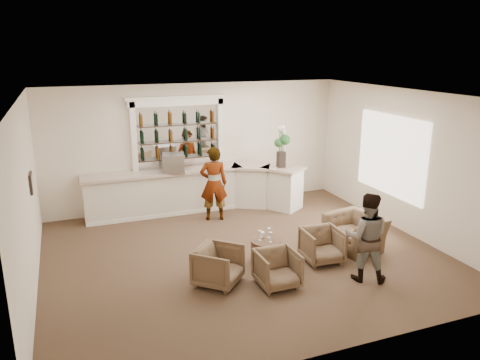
{
  "coord_description": "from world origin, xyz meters",
  "views": [
    {
      "loc": [
        -3.28,
        -8.39,
        4.18
      ],
      "look_at": [
        0.26,
        0.9,
        1.36
      ],
      "focal_mm": 35.0,
      "sensor_mm": 36.0,
      "label": 1
    }
  ],
  "objects_px": {
    "espresso_machine": "(174,163)",
    "bar_counter": "(197,190)",
    "sommelier": "(214,184)",
    "armchair_left": "(218,266)",
    "guest": "(366,237)",
    "armchair_center": "(277,269)",
    "armchair_right": "(322,245)",
    "cocktail_table": "(266,252)",
    "armchair_far": "(355,232)",
    "flower_vase": "(281,144)"
  },
  "relations": [
    {
      "from": "bar_counter",
      "to": "armchair_right",
      "type": "distance_m",
      "value": 4.15
    },
    {
      "from": "armchair_left",
      "to": "armchair_center",
      "type": "xyz_separation_m",
      "value": [
        0.97,
        -0.45,
        -0.02
      ]
    },
    {
      "from": "cocktail_table",
      "to": "guest",
      "type": "height_order",
      "value": "guest"
    },
    {
      "from": "armchair_right",
      "to": "espresso_machine",
      "type": "relative_size",
      "value": 1.41
    },
    {
      "from": "armchair_left",
      "to": "armchair_center",
      "type": "distance_m",
      "value": 1.07
    },
    {
      "from": "guest",
      "to": "armchair_center",
      "type": "height_order",
      "value": "guest"
    },
    {
      "from": "bar_counter",
      "to": "armchair_left",
      "type": "xyz_separation_m",
      "value": [
        -0.73,
        -4.0,
        -0.21
      ]
    },
    {
      "from": "sommelier",
      "to": "armchair_center",
      "type": "distance_m",
      "value": 3.73
    },
    {
      "from": "cocktail_table",
      "to": "armchair_right",
      "type": "relative_size",
      "value": 0.8
    },
    {
      "from": "armchair_left",
      "to": "armchair_far",
      "type": "xyz_separation_m",
      "value": [
        3.25,
        0.46,
        0.0
      ]
    },
    {
      "from": "guest",
      "to": "espresso_machine",
      "type": "height_order",
      "value": "guest"
    },
    {
      "from": "espresso_machine",
      "to": "bar_counter",
      "type": "bearing_deg",
      "value": 20.64
    },
    {
      "from": "bar_counter",
      "to": "armchair_far",
      "type": "relative_size",
      "value": 5.12
    },
    {
      "from": "bar_counter",
      "to": "armchair_center",
      "type": "bearing_deg",
      "value": -86.81
    },
    {
      "from": "cocktail_table",
      "to": "armchair_far",
      "type": "bearing_deg",
      "value": -0.07
    },
    {
      "from": "espresso_machine",
      "to": "armchair_left",
      "type": "bearing_deg",
      "value": -79.06
    },
    {
      "from": "armchair_center",
      "to": "espresso_machine",
      "type": "height_order",
      "value": "espresso_machine"
    },
    {
      "from": "armchair_right",
      "to": "cocktail_table",
      "type": "bearing_deg",
      "value": 167.4
    },
    {
      "from": "espresso_machine",
      "to": "cocktail_table",
      "type": "bearing_deg",
      "value": -60.64
    },
    {
      "from": "cocktail_table",
      "to": "espresso_machine",
      "type": "bearing_deg",
      "value": 106.66
    },
    {
      "from": "sommelier",
      "to": "armchair_center",
      "type": "xyz_separation_m",
      "value": [
        0.02,
        -3.68,
        -0.6
      ]
    },
    {
      "from": "espresso_machine",
      "to": "sommelier",
      "type": "bearing_deg",
      "value": -26.86
    },
    {
      "from": "cocktail_table",
      "to": "armchair_right",
      "type": "bearing_deg",
      "value": -16.06
    },
    {
      "from": "armchair_left",
      "to": "espresso_machine",
      "type": "distance_m",
      "value": 4.05
    },
    {
      "from": "armchair_far",
      "to": "armchair_center",
      "type": "bearing_deg",
      "value": -80.19
    },
    {
      "from": "flower_vase",
      "to": "cocktail_table",
      "type": "bearing_deg",
      "value": -120.39
    },
    {
      "from": "guest",
      "to": "armchair_right",
      "type": "height_order",
      "value": "guest"
    },
    {
      "from": "cocktail_table",
      "to": "flower_vase",
      "type": "height_order",
      "value": "flower_vase"
    },
    {
      "from": "armchair_left",
      "to": "guest",
      "type": "bearing_deg",
      "value": -63.85
    },
    {
      "from": "guest",
      "to": "armchair_center",
      "type": "distance_m",
      "value": 1.73
    },
    {
      "from": "espresso_machine",
      "to": "armchair_right",
      "type": "bearing_deg",
      "value": -47.8
    },
    {
      "from": "armchair_far",
      "to": "espresso_machine",
      "type": "relative_size",
      "value": 2.07
    },
    {
      "from": "guest",
      "to": "armchair_far",
      "type": "height_order",
      "value": "guest"
    },
    {
      "from": "bar_counter",
      "to": "armchair_left",
      "type": "bearing_deg",
      "value": -100.29
    },
    {
      "from": "armchair_center",
      "to": "armchair_far",
      "type": "relative_size",
      "value": 0.66
    },
    {
      "from": "armchair_far",
      "to": "espresso_machine",
      "type": "distance_m",
      "value": 4.77
    },
    {
      "from": "sommelier",
      "to": "armchair_left",
      "type": "distance_m",
      "value": 3.42
    },
    {
      "from": "cocktail_table",
      "to": "espresso_machine",
      "type": "distance_m",
      "value": 3.78
    },
    {
      "from": "guest",
      "to": "armchair_far",
      "type": "distance_m",
      "value": 1.49
    },
    {
      "from": "armchair_right",
      "to": "guest",
      "type": "bearing_deg",
      "value": -66.36
    },
    {
      "from": "armchair_far",
      "to": "sommelier",
      "type": "bearing_deg",
      "value": -152.43
    },
    {
      "from": "bar_counter",
      "to": "armchair_left",
      "type": "height_order",
      "value": "bar_counter"
    },
    {
      "from": "guest",
      "to": "flower_vase",
      "type": "xyz_separation_m",
      "value": [
        0.29,
        4.21,
        0.92
      ]
    },
    {
      "from": "armchair_left",
      "to": "espresso_machine",
      "type": "relative_size",
      "value": 1.46
    },
    {
      "from": "armchair_far",
      "to": "espresso_machine",
      "type": "bearing_deg",
      "value": -149.94
    },
    {
      "from": "bar_counter",
      "to": "armchair_far",
      "type": "height_order",
      "value": "bar_counter"
    },
    {
      "from": "sommelier",
      "to": "flower_vase",
      "type": "relative_size",
      "value": 1.69
    },
    {
      "from": "guest",
      "to": "espresso_machine",
      "type": "xyz_separation_m",
      "value": [
        -2.48,
        4.71,
        0.54
      ]
    },
    {
      "from": "bar_counter",
      "to": "flower_vase",
      "type": "height_order",
      "value": "flower_vase"
    },
    {
      "from": "cocktail_table",
      "to": "armchair_far",
      "type": "height_order",
      "value": "armchair_far"
    }
  ]
}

